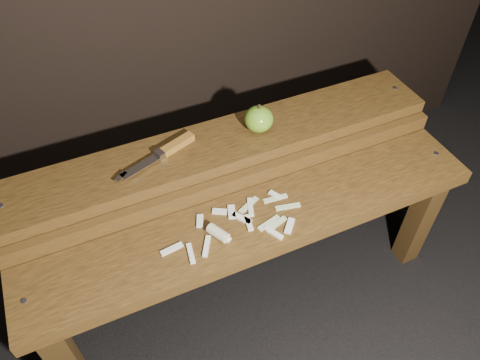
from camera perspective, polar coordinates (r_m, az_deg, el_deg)
name	(u,v)px	position (r m, az deg, el deg)	size (l,w,h in m)	color
ground	(248,288)	(1.54, 0.94, -13.06)	(60.00, 60.00, 0.00)	black
bench_front_tier	(259,237)	(1.22, 2.37, -6.92)	(1.20, 0.20, 0.42)	#36230D
bench_rear_tier	(224,164)	(1.30, -1.91, 2.00)	(1.20, 0.21, 0.50)	#36230D
apple	(259,119)	(1.26, 2.31, 7.43)	(0.08, 0.08, 0.08)	#62931E
knife	(168,150)	(1.22, -8.74, 3.66)	(0.23, 0.10, 0.02)	#8F5B1F
apple_scraps	(234,226)	(1.14, -0.70, -5.58)	(0.37, 0.16, 0.03)	beige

